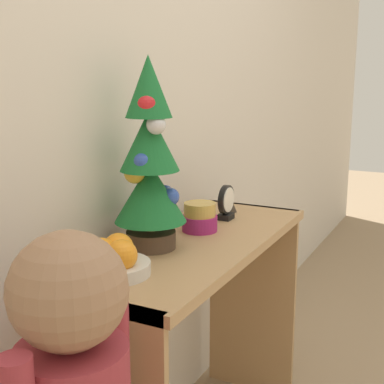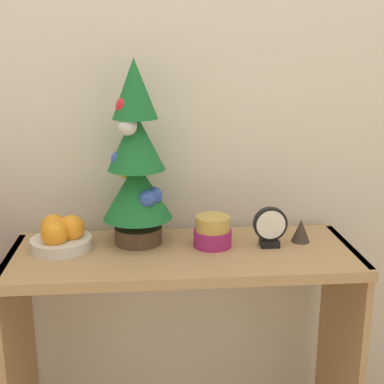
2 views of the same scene
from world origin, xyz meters
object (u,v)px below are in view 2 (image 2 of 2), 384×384
object	(u,v)px
fruit_bowl	(61,235)
figurine	(301,230)
mini_tree	(136,160)
desk_clock	(270,227)
singing_bowl	(213,232)

from	to	relation	value
fruit_bowl	figurine	bearing A→B (deg)	-0.26
mini_tree	fruit_bowl	distance (m)	0.31
mini_tree	desk_clock	distance (m)	0.44
fruit_bowl	singing_bowl	xyz separation A→B (m)	(0.44, -0.02, 0.00)
desk_clock	fruit_bowl	bearing A→B (deg)	176.60
singing_bowl	figurine	world-z (taller)	singing_bowl
mini_tree	desk_clock	bearing A→B (deg)	-9.87
fruit_bowl	figurine	world-z (taller)	fruit_bowl
mini_tree	singing_bowl	distance (m)	0.31
mini_tree	desk_clock	world-z (taller)	mini_tree
mini_tree	fruit_bowl	size ratio (longest dim) A/B	3.04
mini_tree	desk_clock	size ratio (longest dim) A/B	4.49
fruit_bowl	singing_bowl	world-z (taller)	fruit_bowl
singing_bowl	mini_tree	bearing A→B (deg)	167.74
mini_tree	figurine	distance (m)	0.54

